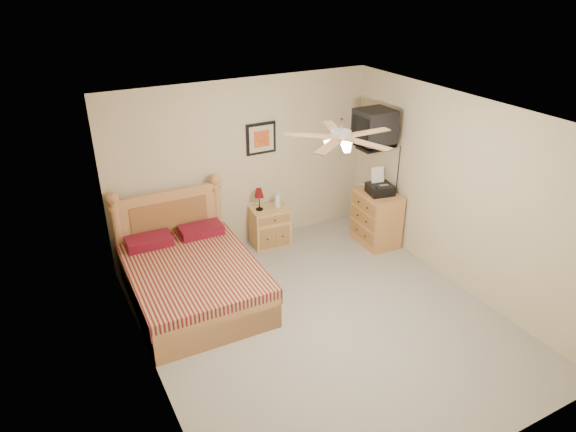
% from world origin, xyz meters
% --- Properties ---
extents(floor, '(4.50, 4.50, 0.00)m').
position_xyz_m(floor, '(0.00, 0.00, 0.00)').
color(floor, gray).
rests_on(floor, ground).
extents(ceiling, '(4.00, 4.50, 0.04)m').
position_xyz_m(ceiling, '(0.00, 0.00, 2.50)').
color(ceiling, white).
rests_on(ceiling, ground).
extents(wall_back, '(4.00, 0.04, 2.50)m').
position_xyz_m(wall_back, '(0.00, 2.25, 1.25)').
color(wall_back, '#C4B491').
rests_on(wall_back, ground).
extents(wall_front, '(4.00, 0.04, 2.50)m').
position_xyz_m(wall_front, '(0.00, -2.25, 1.25)').
color(wall_front, '#C4B491').
rests_on(wall_front, ground).
extents(wall_left, '(0.04, 4.50, 2.50)m').
position_xyz_m(wall_left, '(-2.00, 0.00, 1.25)').
color(wall_left, '#C4B491').
rests_on(wall_left, ground).
extents(wall_right, '(0.04, 4.50, 2.50)m').
position_xyz_m(wall_right, '(2.00, 0.00, 1.25)').
color(wall_right, '#C4B491').
rests_on(wall_right, ground).
extents(bed, '(1.54, 1.99, 1.27)m').
position_xyz_m(bed, '(-1.22, 1.12, 0.64)').
color(bed, tan).
rests_on(bed, ground).
extents(nightstand, '(0.59, 0.46, 0.59)m').
position_xyz_m(nightstand, '(0.28, 2.00, 0.30)').
color(nightstand, tan).
rests_on(nightstand, ground).
extents(table_lamp, '(0.24, 0.24, 0.34)m').
position_xyz_m(table_lamp, '(0.13, 2.05, 0.76)').
color(table_lamp, '#580509').
rests_on(table_lamp, nightstand).
extents(lotion_bottle, '(0.11, 0.11, 0.26)m').
position_xyz_m(lotion_bottle, '(0.41, 2.00, 0.73)').
color(lotion_bottle, silver).
rests_on(lotion_bottle, nightstand).
extents(framed_picture, '(0.46, 0.04, 0.46)m').
position_xyz_m(framed_picture, '(0.27, 2.23, 1.62)').
color(framed_picture, black).
rests_on(framed_picture, wall_back).
extents(dresser, '(0.52, 0.73, 0.83)m').
position_xyz_m(dresser, '(1.73, 1.29, 0.41)').
color(dresser, '#C57E47').
rests_on(dresser, ground).
extents(fax_machine, '(0.42, 0.43, 0.37)m').
position_xyz_m(fax_machine, '(1.73, 1.26, 1.01)').
color(fax_machine, black).
rests_on(fax_machine, dresser).
extents(magazine_lower, '(0.26, 0.32, 0.03)m').
position_xyz_m(magazine_lower, '(1.68, 1.52, 0.84)').
color(magazine_lower, beige).
rests_on(magazine_lower, dresser).
extents(magazine_upper, '(0.22, 0.29, 0.02)m').
position_xyz_m(magazine_upper, '(1.68, 1.51, 0.87)').
color(magazine_upper, gray).
rests_on(magazine_upper, magazine_lower).
extents(wall_tv, '(0.56, 0.46, 0.58)m').
position_xyz_m(wall_tv, '(1.75, 1.34, 1.81)').
color(wall_tv, black).
rests_on(wall_tv, wall_right).
extents(ceiling_fan, '(1.14, 1.14, 0.28)m').
position_xyz_m(ceiling_fan, '(0.00, -0.20, 2.36)').
color(ceiling_fan, silver).
rests_on(ceiling_fan, ceiling).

